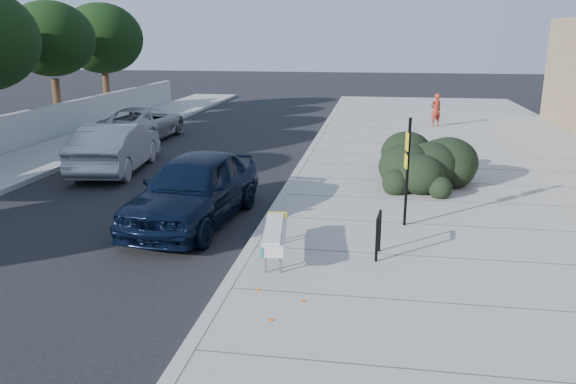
{
  "coord_description": "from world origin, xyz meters",
  "views": [
    {
      "loc": [
        2.47,
        -10.58,
        4.34
      ],
      "look_at": [
        0.58,
        1.23,
        1.0
      ],
      "focal_mm": 35.0,
      "sensor_mm": 36.0,
      "label": 1
    }
  ],
  "objects_px": {
    "wagon_silver": "(116,147)",
    "pedestrian": "(436,110)",
    "suv_silver": "(143,123)",
    "sign_post": "(407,165)",
    "bench": "(275,233)",
    "sedan_navy": "(194,188)",
    "bike_rack": "(379,231)"
  },
  "relations": [
    {
      "from": "bike_rack",
      "to": "wagon_silver",
      "type": "relative_size",
      "value": 0.18
    },
    {
      "from": "sign_post",
      "to": "pedestrian",
      "type": "bearing_deg",
      "value": 74.25
    },
    {
      "from": "bike_rack",
      "to": "pedestrian",
      "type": "xyz_separation_m",
      "value": [
        2.61,
        17.05,
        0.25
      ]
    },
    {
      "from": "bench",
      "to": "suv_silver",
      "type": "height_order",
      "value": "suv_silver"
    },
    {
      "from": "sign_post",
      "to": "sedan_navy",
      "type": "xyz_separation_m",
      "value": [
        -4.93,
        -0.11,
        -0.72
      ]
    },
    {
      "from": "bike_rack",
      "to": "sign_post",
      "type": "distance_m",
      "value": 2.25
    },
    {
      "from": "bike_rack",
      "to": "sedan_navy",
      "type": "bearing_deg",
      "value": 162.21
    },
    {
      "from": "wagon_silver",
      "to": "pedestrian",
      "type": "height_order",
      "value": "pedestrian"
    },
    {
      "from": "wagon_silver",
      "to": "bike_rack",
      "type": "bearing_deg",
      "value": 135.09
    },
    {
      "from": "bike_rack",
      "to": "sedan_navy",
      "type": "xyz_separation_m",
      "value": [
        -4.35,
        1.88,
        0.16
      ]
    },
    {
      "from": "sign_post",
      "to": "suv_silver",
      "type": "bearing_deg",
      "value": 128.02
    },
    {
      "from": "bench",
      "to": "sedan_navy",
      "type": "bearing_deg",
      "value": 129.43
    },
    {
      "from": "sign_post",
      "to": "wagon_silver",
      "type": "distance_m",
      "value": 10.29
    },
    {
      "from": "wagon_silver",
      "to": "suv_silver",
      "type": "relative_size",
      "value": 0.95
    },
    {
      "from": "bench",
      "to": "pedestrian",
      "type": "relative_size",
      "value": 1.33
    },
    {
      "from": "bench",
      "to": "wagon_silver",
      "type": "xyz_separation_m",
      "value": [
        -6.6,
        6.95,
        0.17
      ]
    },
    {
      "from": "sedan_navy",
      "to": "bench",
      "type": "bearing_deg",
      "value": -37.75
    },
    {
      "from": "bench",
      "to": "suv_silver",
      "type": "distance_m",
      "value": 14.98
    },
    {
      "from": "sign_post",
      "to": "wagon_silver",
      "type": "height_order",
      "value": "sign_post"
    },
    {
      "from": "wagon_silver",
      "to": "pedestrian",
      "type": "relative_size",
      "value": 3.12
    },
    {
      "from": "sign_post",
      "to": "sedan_navy",
      "type": "distance_m",
      "value": 4.98
    },
    {
      "from": "suv_silver",
      "to": "pedestrian",
      "type": "relative_size",
      "value": 3.29
    },
    {
      "from": "bike_rack",
      "to": "sign_post",
      "type": "relative_size",
      "value": 0.36
    },
    {
      "from": "bike_rack",
      "to": "bench",
      "type": "bearing_deg",
      "value": -164.58
    },
    {
      "from": "sign_post",
      "to": "suv_silver",
      "type": "xyz_separation_m",
      "value": [
        -10.67,
        10.27,
        -0.85
      ]
    },
    {
      "from": "suv_silver",
      "to": "pedestrian",
      "type": "bearing_deg",
      "value": -159.37
    },
    {
      "from": "bench",
      "to": "sedan_navy",
      "type": "height_order",
      "value": "sedan_navy"
    },
    {
      "from": "bike_rack",
      "to": "pedestrian",
      "type": "bearing_deg",
      "value": 86.87
    },
    {
      "from": "sign_post",
      "to": "wagon_silver",
      "type": "bearing_deg",
      "value": 145.2
    },
    {
      "from": "wagon_silver",
      "to": "pedestrian",
      "type": "distance_m",
      "value": 15.31
    },
    {
      "from": "suv_silver",
      "to": "pedestrian",
      "type": "distance_m",
      "value": 13.57
    },
    {
      "from": "sedan_navy",
      "to": "pedestrian",
      "type": "height_order",
      "value": "pedestrian"
    }
  ]
}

